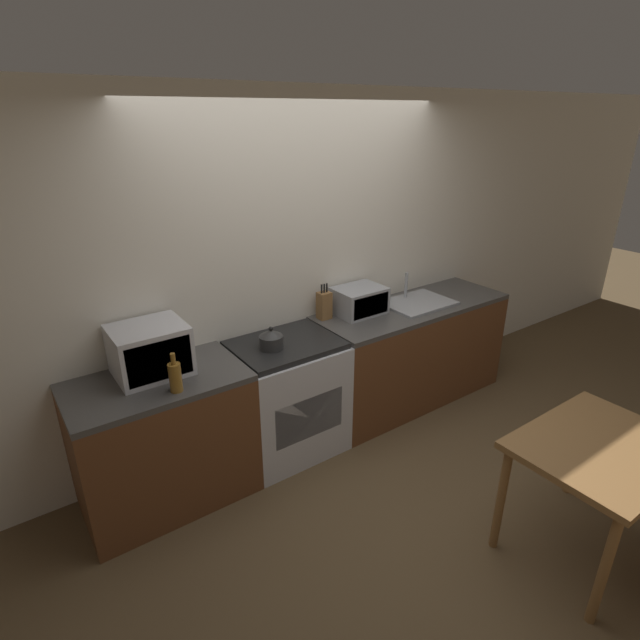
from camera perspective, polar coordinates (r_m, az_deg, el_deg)
ground_plane at (r=3.71m, az=8.11°, el=-18.25°), size 16.00×16.00×0.00m
wall_back at (r=3.86m, az=-2.38°, el=5.87°), size 10.00×0.06×2.60m
counter_left_run at (r=3.47m, az=-17.34°, el=-13.01°), size 1.08×0.62×0.90m
counter_right_run at (r=4.49m, az=10.24°, el=-3.67°), size 1.78×0.62×0.90m
stove_range at (r=3.78m, az=-3.81°, el=-8.78°), size 0.78×0.62×0.90m
kettle at (r=3.46m, az=-5.61°, el=-2.20°), size 0.17×0.17×0.16m
microwave at (r=3.26m, az=-18.86°, el=-3.28°), size 0.44×0.38×0.32m
bottle at (r=3.04m, az=-16.21°, el=-6.24°), size 0.07×0.07×0.25m
knife_block at (r=3.92m, az=0.48°, el=1.71°), size 0.10×0.09×0.29m
toaster_oven at (r=4.05m, az=4.50°, el=2.24°), size 0.40×0.31×0.22m
sink_basin at (r=4.34m, az=11.05°, el=2.01°), size 0.58×0.43×0.24m
dining_table at (r=3.25m, az=29.29°, el=-13.66°), size 0.93×0.71×0.75m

